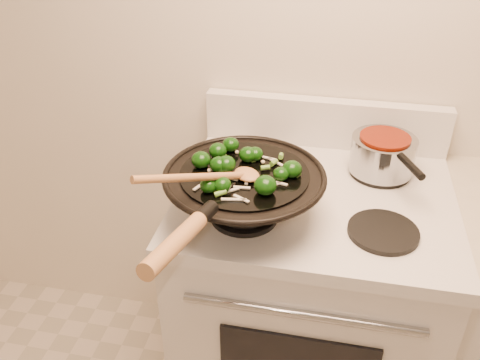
# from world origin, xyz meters

# --- Properties ---
(stove) EXTENTS (0.78, 0.67, 1.08)m
(stove) POSITION_xyz_m (-0.03, 1.17, 0.47)
(stove) COLOR silver
(stove) RESTS_ON ground
(wok) EXTENTS (0.42, 0.69, 0.22)m
(wok) POSITION_xyz_m (-0.21, 1.01, 1.00)
(wok) COLOR black
(wok) RESTS_ON stove
(stirfry) EXTENTS (0.28, 0.26, 0.05)m
(stirfry) POSITION_xyz_m (-0.23, 1.02, 1.08)
(stirfry) COLOR black
(stirfry) RESTS_ON wok
(wooden_spoon) EXTENTS (0.26, 0.27, 0.11)m
(wooden_spoon) POSITION_xyz_m (-0.26, 0.94, 1.10)
(wooden_spoon) COLOR #A97142
(wooden_spoon) RESTS_ON wok
(saucepan) EXTENTS (0.19, 0.29, 0.11)m
(saucepan) POSITION_xyz_m (0.15, 1.32, 0.99)
(saucepan) COLOR #95989D
(saucepan) RESTS_ON stove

